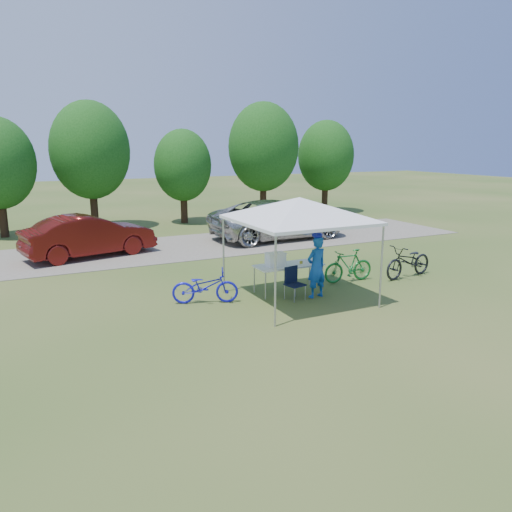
{
  "coord_description": "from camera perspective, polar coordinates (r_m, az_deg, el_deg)",
  "views": [
    {
      "loc": [
        -6.62,
        -10.92,
        4.05
      ],
      "look_at": [
        -0.26,
        2.0,
        0.81
      ],
      "focal_mm": 35.0,
      "sensor_mm": 36.0,
      "label": 1
    }
  ],
  "objects": [
    {
      "name": "ground",
      "position": [
        13.39,
        4.79,
        -4.98
      ],
      "size": [
        100.0,
        100.0,
        0.0
      ],
      "primitive_type": "plane",
      "color": "#2D5119",
      "rests_on": "ground"
    },
    {
      "name": "cooler",
      "position": [
        13.64,
        2.24,
        -0.38
      ],
      "size": [
        0.51,
        0.35,
        0.37
      ],
      "color": "white",
      "rests_on": "folding_table"
    },
    {
      "name": "bike_blue",
      "position": [
        13.01,
        -5.83,
        -3.47
      ],
      "size": [
        1.81,
        1.15,
        0.9
      ],
      "primitive_type": "imported",
      "rotation": [
        0.0,
        0.0,
        1.22
      ],
      "color": "#1716C5",
      "rests_on": "ground"
    },
    {
      "name": "bike_green",
      "position": [
        15.18,
        10.52,
        -1.11
      ],
      "size": [
        1.66,
        0.55,
        0.98
      ],
      "primitive_type": "imported",
      "rotation": [
        0.0,
        0.0,
        -1.63
      ],
      "color": "#186D2A",
      "rests_on": "ground"
    },
    {
      "name": "folding_chair",
      "position": [
        13.32,
        4.26,
        -2.78
      ],
      "size": [
        0.52,
        0.54,
        0.87
      ],
      "rotation": [
        0.0,
        0.0,
        0.2
      ],
      "color": "black",
      "rests_on": "ground"
    },
    {
      "name": "bike_dark",
      "position": [
        16.13,
        17.07,
        -0.57
      ],
      "size": [
        2.04,
        0.98,
        1.03
      ],
      "primitive_type": "imported",
      "rotation": [
        0.0,
        0.0,
        -1.42
      ],
      "color": "black",
      "rests_on": "ground"
    },
    {
      "name": "gravel_strip",
      "position": [
        20.44,
        -6.8,
        1.18
      ],
      "size": [
        24.0,
        5.0,
        0.02
      ],
      "primitive_type": "cube",
      "color": "gray",
      "rests_on": "ground"
    },
    {
      "name": "treeline",
      "position": [
        25.76,
        -12.24,
        11.24
      ],
      "size": [
        24.89,
        4.28,
        6.3
      ],
      "color": "#382314",
      "rests_on": "ground"
    },
    {
      "name": "canopy",
      "position": [
        12.84,
        5.0,
        6.37
      ],
      "size": [
        4.53,
        4.53,
        3.0
      ],
      "color": "#A5A5AA",
      "rests_on": "ground"
    },
    {
      "name": "sedan",
      "position": [
        19.19,
        -18.5,
        2.21
      ],
      "size": [
        4.9,
        2.62,
        1.53
      ],
      "primitive_type": "imported",
      "rotation": [
        0.0,
        0.0,
        1.8
      ],
      "color": "#57110E",
      "rests_on": "gravel_strip"
    },
    {
      "name": "folding_table",
      "position": [
        13.89,
        3.76,
        -1.14
      ],
      "size": [
        1.91,
        0.8,
        0.78
      ],
      "color": "white",
      "rests_on": "ground"
    },
    {
      "name": "ice_cream_cup",
      "position": [
        14.02,
        5.18,
        -0.72
      ],
      "size": [
        0.09,
        0.09,
        0.07
      ],
      "primitive_type": "cylinder",
      "color": "gold",
      "rests_on": "folding_table"
    },
    {
      "name": "minivan",
      "position": [
        21.82,
        2.58,
        4.24
      ],
      "size": [
        6.13,
        2.99,
        1.68
      ],
      "primitive_type": "imported",
      "rotation": [
        0.0,
        0.0,
        1.6
      ],
      "color": "#B7B7B2",
      "rests_on": "gravel_strip"
    },
    {
      "name": "cyclist",
      "position": [
        13.44,
        6.91,
        -1.26
      ],
      "size": [
        0.67,
        0.49,
        1.67
      ],
      "primitive_type": "imported",
      "rotation": [
        0.0,
        0.0,
        3.3
      ],
      "color": "#154DAB",
      "rests_on": "ground"
    }
  ]
}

